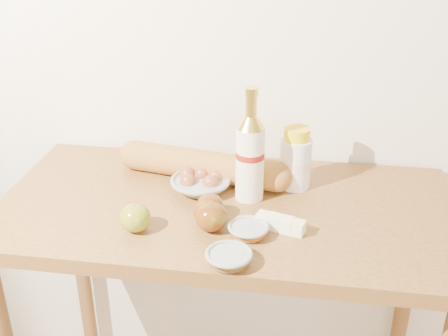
{
  "coord_description": "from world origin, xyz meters",
  "views": [
    {
      "loc": [
        0.19,
        -0.08,
        1.64
      ],
      "look_at": [
        0.0,
        1.15,
        1.02
      ],
      "focal_mm": 45.0,
      "sensor_mm": 36.0,
      "label": 1
    }
  ],
  "objects_px": {
    "cream_bottle": "(295,160)",
    "baguette": "(203,165)",
    "bourbon_bottle": "(250,155)",
    "table": "(226,243)",
    "egg_bowl": "(200,182)"
  },
  "relations": [
    {
      "from": "table",
      "to": "egg_bowl",
      "type": "distance_m",
      "value": 0.18
    },
    {
      "from": "cream_bottle",
      "to": "baguette",
      "type": "height_order",
      "value": "cream_bottle"
    },
    {
      "from": "table",
      "to": "bourbon_bottle",
      "type": "distance_m",
      "value": 0.26
    },
    {
      "from": "table",
      "to": "bourbon_bottle",
      "type": "bearing_deg",
      "value": 37.71
    },
    {
      "from": "table",
      "to": "cream_bottle",
      "type": "xyz_separation_m",
      "value": [
        0.17,
        0.13,
        0.2
      ]
    },
    {
      "from": "egg_bowl",
      "to": "table",
      "type": "bearing_deg",
      "value": -38.74
    },
    {
      "from": "egg_bowl",
      "to": "bourbon_bottle",
      "type": "bearing_deg",
      "value": -8.34
    },
    {
      "from": "cream_bottle",
      "to": "egg_bowl",
      "type": "xyz_separation_m",
      "value": [
        -0.25,
        -0.07,
        -0.06
      ]
    },
    {
      "from": "baguette",
      "to": "bourbon_bottle",
      "type": "bearing_deg",
      "value": -21.47
    },
    {
      "from": "egg_bowl",
      "to": "baguette",
      "type": "distance_m",
      "value": 0.07
    },
    {
      "from": "table",
      "to": "bourbon_bottle",
      "type": "relative_size",
      "value": 3.9
    },
    {
      "from": "table",
      "to": "bourbon_bottle",
      "type": "height_order",
      "value": "bourbon_bottle"
    },
    {
      "from": "egg_bowl",
      "to": "baguette",
      "type": "xyz_separation_m",
      "value": [
        -0.01,
        0.07,
        0.02
      ]
    },
    {
      "from": "cream_bottle",
      "to": "bourbon_bottle",
      "type": "bearing_deg",
      "value": -119.26
    },
    {
      "from": "cream_bottle",
      "to": "baguette",
      "type": "xyz_separation_m",
      "value": [
        -0.26,
        0.0,
        -0.04
      ]
    }
  ]
}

